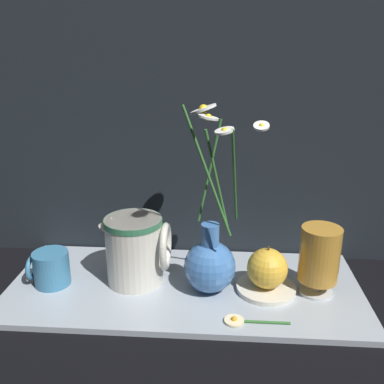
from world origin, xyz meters
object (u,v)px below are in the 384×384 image
(tea_glass, at_px, (319,256))
(ceramic_pitcher, at_px, (136,248))
(vase_with_flowers, at_px, (210,261))
(yellow_mug, at_px, (50,268))
(orange_fruit, at_px, (267,268))

(tea_glass, bearing_deg, ceramic_pitcher, 176.72)
(vase_with_flowers, distance_m, ceramic_pitcher, 0.16)
(ceramic_pitcher, xyz_separation_m, tea_glass, (0.37, -0.02, 0.01))
(vase_with_flowers, bearing_deg, ceramic_pitcher, 170.65)
(yellow_mug, height_order, ceramic_pitcher, ceramic_pitcher)
(ceramic_pitcher, height_order, tea_glass, ceramic_pitcher)
(orange_fruit, bearing_deg, yellow_mug, -179.44)
(yellow_mug, distance_m, orange_fruit, 0.44)
(yellow_mug, bearing_deg, vase_with_flowers, -0.10)
(vase_with_flowers, xyz_separation_m, ceramic_pitcher, (-0.15, 0.03, 0.01))
(yellow_mug, xyz_separation_m, ceramic_pitcher, (0.18, 0.02, 0.04))
(ceramic_pitcher, xyz_separation_m, orange_fruit, (0.27, -0.02, -0.03))
(vase_with_flowers, height_order, ceramic_pitcher, vase_with_flowers)
(vase_with_flowers, xyz_separation_m, yellow_mug, (-0.33, 0.00, -0.03))
(yellow_mug, bearing_deg, tea_glass, 0.39)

